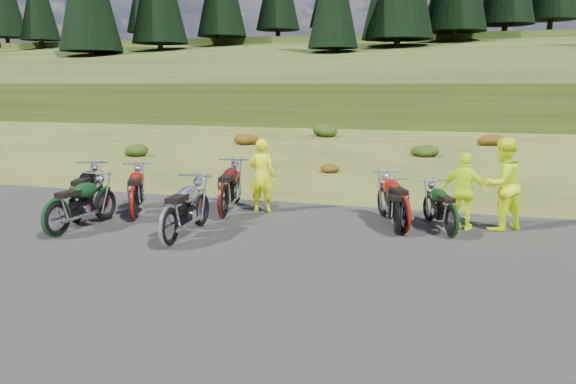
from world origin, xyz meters
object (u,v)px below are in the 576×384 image
(motorcycle_3, at_px, (170,249))
(person_middle, at_px, (262,177))
(motorcycle_7, at_px, (451,239))
(motorcycle_0, at_px, (78,225))

(motorcycle_3, xyz_separation_m, person_middle, (0.67, 3.24, 0.86))
(motorcycle_3, relative_size, motorcycle_7, 1.19)
(motorcycle_7, xyz_separation_m, person_middle, (-4.27, 1.09, 0.86))
(motorcycle_3, bearing_deg, motorcycle_0, 66.68)
(motorcycle_0, xyz_separation_m, motorcycle_7, (7.70, 1.11, 0.00))
(motorcycle_0, height_order, person_middle, person_middle)
(motorcycle_0, height_order, motorcycle_7, motorcycle_0)
(motorcycle_0, relative_size, person_middle, 1.32)
(motorcycle_0, distance_m, motorcycle_3, 2.95)
(motorcycle_3, xyz_separation_m, motorcycle_7, (4.94, 2.15, 0.00))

